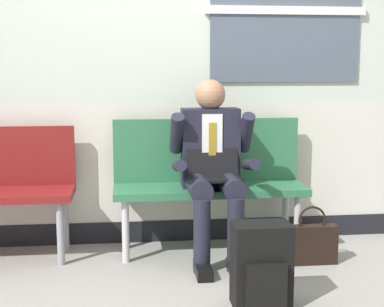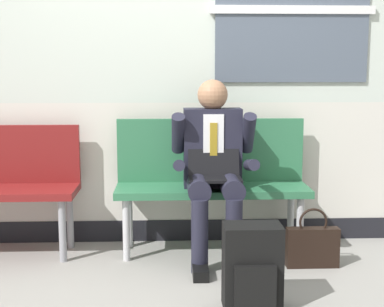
{
  "view_description": "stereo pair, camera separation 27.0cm",
  "coord_description": "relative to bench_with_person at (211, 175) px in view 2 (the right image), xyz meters",
  "views": [
    {
      "loc": [
        -0.28,
        -3.62,
        1.32
      ],
      "look_at": [
        0.15,
        0.06,
        0.75
      ],
      "focal_mm": 52.99,
      "sensor_mm": 36.0,
      "label": 1
    },
    {
      "loc": [
        -0.01,
        -3.64,
        1.32
      ],
      "look_at": [
        0.15,
        0.06,
        0.75
      ],
      "focal_mm": 52.99,
      "sensor_mm": 36.0,
      "label": 2
    }
  ],
  "objects": [
    {
      "name": "ground_plane",
      "position": [
        -0.3,
        -0.34,
        -0.55
      ],
      "size": [
        18.0,
        18.0,
        0.0
      ],
      "primitive_type": "plane",
      "color": "gray"
    },
    {
      "name": "station_wall",
      "position": [
        -0.29,
        0.27,
        0.9
      ],
      "size": [
        5.65,
        0.17,
        2.92
      ],
      "color": "beige",
      "rests_on": "ground"
    },
    {
      "name": "bench_with_person",
      "position": [
        0.0,
        0.0,
        0.0
      ],
      "size": [
        1.36,
        0.42,
        0.95
      ],
      "color": "#2D6B47",
      "rests_on": "ground"
    },
    {
      "name": "person_seated",
      "position": [
        -0.0,
        -0.2,
        0.11
      ],
      "size": [
        0.57,
        0.7,
        1.23
      ],
      "color": "#1E1E2D",
      "rests_on": "ground"
    },
    {
      "name": "backpack",
      "position": [
        0.15,
        -1.04,
        -0.32
      ],
      "size": [
        0.32,
        0.24,
        0.47
      ],
      "color": "black",
      "rests_on": "ground"
    },
    {
      "name": "handbag",
      "position": [
        0.64,
        -0.4,
        -0.41
      ],
      "size": [
        0.35,
        0.09,
        0.4
      ],
      "color": "black",
      "rests_on": "ground"
    }
  ]
}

